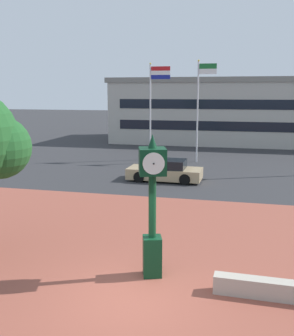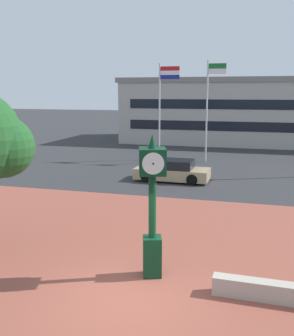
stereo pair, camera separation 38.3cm
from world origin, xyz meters
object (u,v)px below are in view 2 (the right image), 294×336
Objects in this scene: car_street_near at (173,171)px; civic_building at (250,110)px; flagpole_primary at (162,103)px; flagpole_secondary at (209,104)px; street_clock at (152,202)px.

car_street_near is 21.34m from civic_building.
flagpole_secondary is (3.54, -0.00, -0.07)m from flagpole_primary.
civic_building is at bearing -9.46° from car_street_near.
street_clock is 0.94× the size of car_street_near.
civic_building is at bearing 78.97° from flagpole_secondary.
flagpole_secondary is at bearing -101.03° from civic_building.
civic_building is at bearing 65.65° from flagpole_primary.
flagpole_secondary is at bearing 74.98° from street_clock.
street_clock is 19.82m from flagpole_secondary.
flagpole_primary is 0.98× the size of flagpole_secondary.
civic_building is (2.68, 13.76, -1.02)m from flagpole_secondary.
flagpole_secondary reaches higher than car_street_near.
street_clock is at bearing -87.27° from flagpole_secondary.
flagpole_primary is 0.28× the size of civic_building.
flagpole_primary is 15.14m from civic_building.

